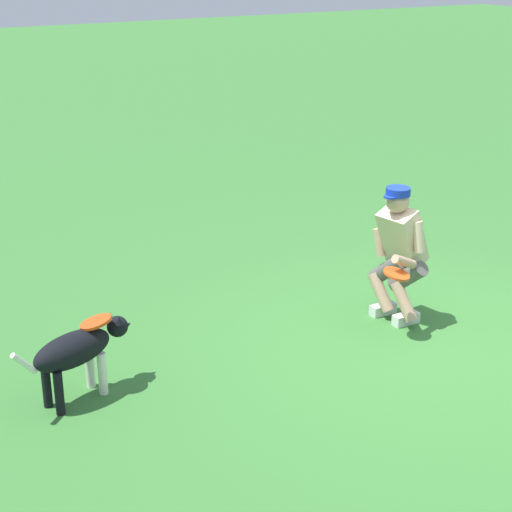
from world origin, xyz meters
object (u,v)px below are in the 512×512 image
object	(u,v)px
frisbee_held	(397,274)
dog	(78,350)
person	(399,249)
frisbee_flying	(96,322)

from	to	relation	value
frisbee_held	dog	bearing A→B (deg)	-7.86
dog	frisbee_held	bearing A→B (deg)	-25.60
person	frisbee_flying	size ratio (longest dim) A/B	5.05
dog	frisbee_held	size ratio (longest dim) A/B	4.47
person	dog	xyz separation A→B (m)	(3.02, -0.09, -0.29)
frisbee_flying	person	bearing A→B (deg)	176.90
person	frisbee_held	distance (m)	0.40
person	frisbee_held	world-z (taller)	person
frisbee_flying	dog	bearing A→B (deg)	19.32
person	dog	bearing A→B (deg)	-12.18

